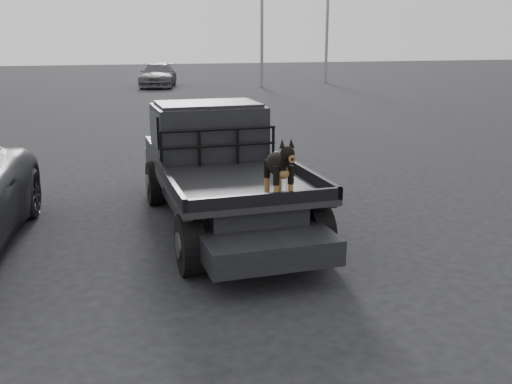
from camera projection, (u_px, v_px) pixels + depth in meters
name	position (u px, v px, depth m)	size (l,w,h in m)	color
ground	(223.00, 275.00, 6.97)	(120.00, 120.00, 0.00)	black
flatbed_ute	(223.00, 197.00, 8.70)	(2.00, 5.40, 0.92)	black
ute_cab	(208.00, 129.00, 9.34)	(1.72, 1.30, 0.88)	black
headache_rack	(219.00, 147.00, 8.70)	(1.80, 0.08, 0.55)	black
dog	(279.00, 169.00, 6.80)	(0.32, 0.60, 0.74)	black
distant_car_b	(158.00, 75.00, 33.87)	(1.93, 4.74, 1.37)	#49484E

